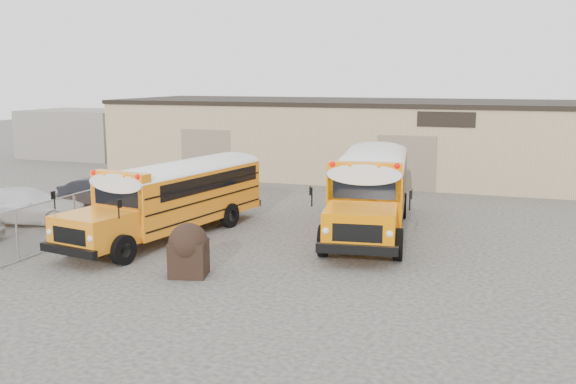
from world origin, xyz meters
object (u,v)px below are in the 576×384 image
(school_bus_right, at_px, (380,163))
(car_dark, at_px, (102,192))
(car_white, at_px, (27,206))
(tarp_bundle, at_px, (189,249))
(school_bus_left, at_px, (257,173))

(school_bus_right, xyz_separation_m, car_dark, (-12.16, -6.13, -1.16))
(car_white, relative_size, car_dark, 1.24)
(tarp_bundle, bearing_deg, car_white, 156.53)
(school_bus_left, relative_size, car_dark, 2.47)
(school_bus_right, distance_m, car_white, 16.59)
(school_bus_right, xyz_separation_m, car_white, (-12.99, -10.26, -1.10))
(school_bus_left, distance_m, car_white, 10.11)
(school_bus_left, xyz_separation_m, car_dark, (-7.16, -2.00, -0.99))
(school_bus_left, height_order, car_dark, school_bus_left)
(school_bus_left, relative_size, car_white, 2.00)
(tarp_bundle, xyz_separation_m, car_white, (-9.94, 4.32, -0.12))
(car_white, distance_m, car_dark, 4.22)
(car_dark, bearing_deg, school_bus_left, -77.75)
(tarp_bundle, bearing_deg, school_bus_right, 78.20)
(car_dark, bearing_deg, car_white, 165.29)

